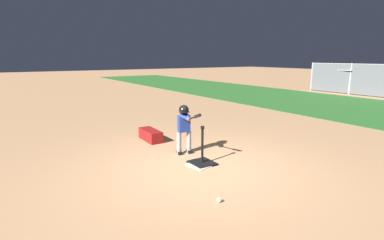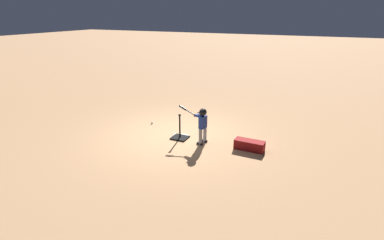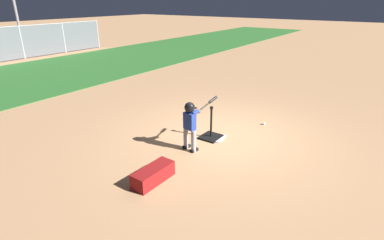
# 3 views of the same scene
# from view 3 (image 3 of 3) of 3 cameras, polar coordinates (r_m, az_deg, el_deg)

# --- Properties ---
(ground_plane) EXTENTS (90.00, 90.00, 0.00)m
(ground_plane) POSITION_cam_3_polar(r_m,az_deg,el_deg) (7.23, 6.05, -3.08)
(ground_plane) COLOR #AD7F56
(grass_outfield_strip) EXTENTS (56.00, 6.76, 0.02)m
(grass_outfield_strip) POSITION_cam_3_polar(r_m,az_deg,el_deg) (14.25, -30.03, 6.75)
(grass_outfield_strip) COLOR #286026
(grass_outfield_strip) RESTS_ON ground_plane
(home_plate) EXTENTS (0.51, 0.51, 0.02)m
(home_plate) POSITION_cam_3_polar(r_m,az_deg,el_deg) (7.12, 4.28, -3.32)
(home_plate) COLOR white
(home_plate) RESTS_ON ground_plane
(batting_tee) EXTENTS (0.49, 0.44, 0.78)m
(batting_tee) POSITION_cam_3_polar(r_m,az_deg,el_deg) (7.08, 3.62, -2.69)
(batting_tee) COLOR black
(batting_tee) RESTS_ON ground_plane
(batter_child) EXTENTS (0.96, 0.36, 1.09)m
(batter_child) POSITION_cam_3_polar(r_m,az_deg,el_deg) (6.29, -0.22, -0.02)
(batter_child) COLOR gray
(batter_child) RESTS_ON ground_plane
(baseball) EXTENTS (0.07, 0.07, 0.07)m
(baseball) POSITION_cam_3_polar(r_m,az_deg,el_deg) (8.04, 13.54, -0.64)
(baseball) COLOR white
(baseball) RESTS_ON ground_plane
(bleachers_left_center) EXTENTS (3.64, 2.03, 0.95)m
(bleachers_left_center) POSITION_cam_3_polar(r_m,az_deg,el_deg) (20.20, -31.66, 11.49)
(bleachers_left_center) COLOR #ADAFB7
(bleachers_left_center) RESTS_ON ground_plane
(equipment_bag) EXTENTS (0.85, 0.34, 0.28)m
(equipment_bag) POSITION_cam_3_polar(r_m,az_deg,el_deg) (5.48, -7.39, -10.28)
(equipment_bag) COLOR maroon
(equipment_bag) RESTS_ON ground_plane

